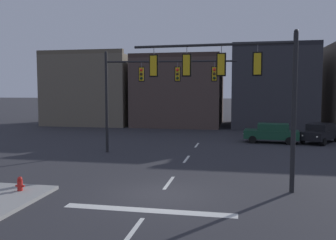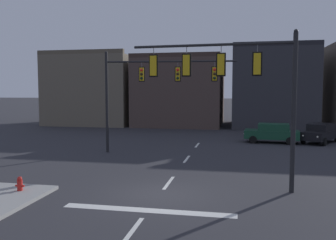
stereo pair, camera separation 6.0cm
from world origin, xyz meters
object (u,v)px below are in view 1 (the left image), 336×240
Objects in this scene: fire_hydrant at (20,186)px; signal_mast_far_side at (148,83)px; car_lot_nearside at (272,133)px; signal_mast_near_side at (235,78)px; car_lot_middle at (320,133)px.

signal_mast_far_side is at bearing 75.40° from fire_hydrant.
car_lot_nearside reaches higher than fire_hydrant.
signal_mast_near_side reaches higher than car_lot_nearside.
signal_mast_near_side is at bearing -113.94° from car_lot_middle.
signal_mast_near_side is at bearing 16.41° from fire_hydrant.
car_lot_nearside is at bearing 78.71° from signal_mast_near_side.
fire_hydrant is at bearing -163.59° from signal_mast_near_side.
car_lot_middle is at bearing 10.76° from car_lot_nearside.
signal_mast_far_side is 12.07m from fire_hydrant.
fire_hydrant is at bearing -104.60° from signal_mast_far_side.
signal_mast_far_side is 11.91m from car_lot_nearside.
car_lot_middle is (3.99, 0.76, 0.00)m from car_lot_nearside.
signal_mast_near_side is 10.18m from signal_mast_far_side.
signal_mast_far_side reaches higher than car_lot_nearside.
car_lot_middle is 24.18m from fire_hydrant.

